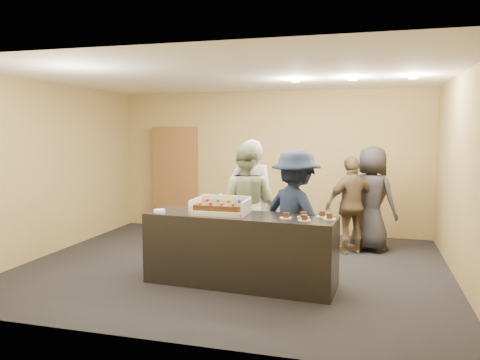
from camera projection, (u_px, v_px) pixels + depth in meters
The scene contains 17 objects.
room at pixel (233, 173), 6.60m from camera, with size 6.04×6.00×2.70m.
serving_counter at pixel (240, 250), 5.92m from camera, with size 2.40×0.70×0.90m, color black.
storage_cabinet at pixel (175, 177), 9.46m from camera, with size 0.92×0.15×2.03m, color brown.
cake_box at pixel (221, 210), 5.96m from camera, with size 0.69×0.48×0.20m.
sheet_cake at pixel (221, 206), 5.93m from camera, with size 0.59×0.41×0.11m.
plate_stack at pixel (159, 211), 6.03m from camera, with size 0.15×0.15×0.04m, color white.
slice_a at pixel (286, 216), 5.63m from camera, with size 0.15×0.15×0.07m.
slice_b at pixel (303, 215), 5.68m from camera, with size 0.15×0.15×0.07m.
slice_c at pixel (304, 218), 5.48m from camera, with size 0.15×0.15×0.07m.
slice_d at pixel (322, 215), 5.72m from camera, with size 0.15×0.15×0.07m.
slice_e at pixel (330, 217), 5.55m from camera, with size 0.15×0.15×0.07m.
person_server_grey at pixel (251, 202), 6.84m from camera, with size 0.67×0.44×1.83m, color #9D9CA1.
person_sage_man at pixel (246, 204), 6.81m from camera, with size 0.86×0.67×1.76m, color gray.
person_navy_man at pixel (296, 215), 6.15m from camera, with size 1.10×0.63×1.70m, color #16213A.
person_brown_extra at pixel (352, 205), 7.41m from camera, with size 0.91×0.38×1.56m, color brown.
person_dark_suit at pixel (372, 199), 7.58m from camera, with size 0.83×0.54×1.70m, color #232226.
ceiling_spotlights at pixel (353, 79), 6.52m from camera, with size 1.72×0.12×0.03m.
Camera 1 is at (1.86, -6.31, 1.95)m, focal length 35.00 mm.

